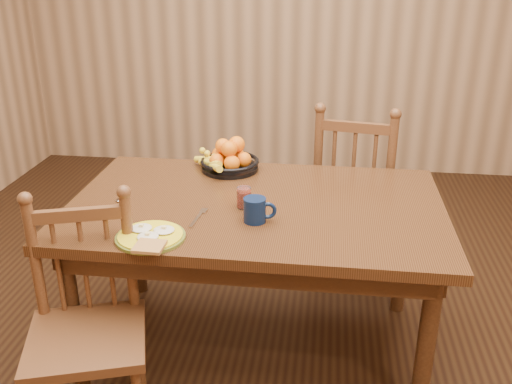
# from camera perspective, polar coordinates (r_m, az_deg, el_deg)

# --- Properties ---
(room) EXTENTS (4.52, 5.02, 2.72)m
(room) POSITION_cam_1_polar(r_m,az_deg,el_deg) (2.27, 0.00, 12.87)
(room) COLOR black
(room) RESTS_ON ground
(dining_table) EXTENTS (1.60, 1.00, 0.75)m
(dining_table) POSITION_cam_1_polar(r_m,az_deg,el_deg) (2.49, 0.00, -2.86)
(dining_table) COLOR black
(dining_table) RESTS_ON ground
(chair_far) EXTENTS (0.52, 0.51, 1.01)m
(chair_far) POSITION_cam_1_polar(r_m,az_deg,el_deg) (3.23, 9.82, -0.28)
(chair_far) COLOR #442814
(chair_far) RESTS_ON ground
(chair_near) EXTENTS (0.53, 0.51, 0.93)m
(chair_near) POSITION_cam_1_polar(r_m,az_deg,el_deg) (2.27, -16.56, -12.93)
(chair_near) COLOR #442814
(chair_near) RESTS_ON ground
(breakfast_plate) EXTENTS (0.26, 0.29, 0.04)m
(breakfast_plate) POSITION_cam_1_polar(r_m,az_deg,el_deg) (2.18, -10.51, -4.38)
(breakfast_plate) COLOR #59601E
(breakfast_plate) RESTS_ON dining_table
(fork) EXTENTS (0.04, 0.18, 0.00)m
(fork) POSITION_cam_1_polar(r_m,az_deg,el_deg) (2.33, -5.75, -2.45)
(fork) COLOR silver
(fork) RESTS_ON dining_table
(spoon) EXTENTS (0.04, 0.16, 0.01)m
(spoon) POSITION_cam_1_polar(r_m,az_deg,el_deg) (2.52, -13.58, -0.98)
(spoon) COLOR silver
(spoon) RESTS_ON dining_table
(coffee_mug) EXTENTS (0.13, 0.09, 0.10)m
(coffee_mug) POSITION_cam_1_polar(r_m,az_deg,el_deg) (2.26, -0.01, -1.79)
(coffee_mug) COLOR #091733
(coffee_mug) RESTS_ON dining_table
(juice_glass) EXTENTS (0.06, 0.06, 0.09)m
(juice_glass) POSITION_cam_1_polar(r_m,az_deg,el_deg) (2.39, -1.21, -0.62)
(juice_glass) COLOR silver
(juice_glass) RESTS_ON dining_table
(fruit_bowl) EXTENTS (0.32, 0.32, 0.17)m
(fruit_bowl) POSITION_cam_1_polar(r_m,az_deg,el_deg) (2.80, -2.79, 3.29)
(fruit_bowl) COLOR black
(fruit_bowl) RESTS_ON dining_table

